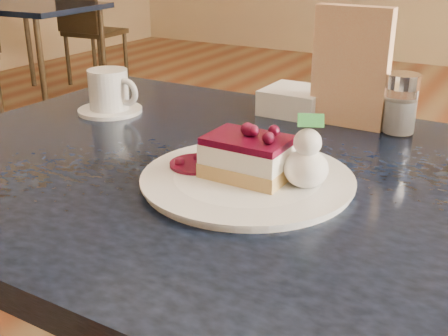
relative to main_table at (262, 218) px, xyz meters
The scene contains 10 objects.
main_table is the anchor object (origin of this frame).
dessert_plate 0.10m from the main_table, 90.57° to the right, with size 0.31×0.31×0.01m, color white.
cheesecake_slice 0.14m from the main_table, 90.57° to the right, with size 0.13×0.09×0.06m.
whipped_cream 0.16m from the main_table, 25.76° to the right, with size 0.06×0.06×0.06m.
berry_sauce 0.14m from the main_table, 147.66° to the right, with size 0.08×0.08×0.01m, color #41051A.
coffee_set 0.47m from the main_table, 162.38° to the left, with size 0.14×0.14×0.09m.
menu_card 0.36m from the main_table, 83.78° to the left, with size 0.15×0.03×0.23m, color beige.
sugar_shaker 0.36m from the main_table, 65.72° to the left, with size 0.06×0.06×0.11m.
napkin_stack 0.36m from the main_table, 105.14° to the left, with size 0.13×0.13×0.05m, color white.
bg_table_far_left 3.67m from the main_table, 143.92° to the left, with size 0.98×1.70×1.13m.
Camera 1 is at (0.38, -0.70, 1.12)m, focal length 45.00 mm.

